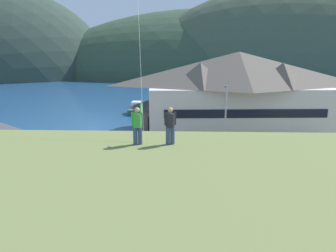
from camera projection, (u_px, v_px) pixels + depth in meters
name	position (u px, v px, depth m)	size (l,w,h in m)	color
ground_plane	(168.00, 203.00, 25.16)	(600.00, 600.00, 0.00)	#66604C
parking_lot_pad	(170.00, 178.00, 30.01)	(40.00, 20.00, 0.10)	gray
bay_water	(177.00, 95.00, 83.51)	(360.00, 84.00, 0.03)	navy
far_hill_east_peak	(211.00, 76.00, 142.41)	(147.75, 65.87, 55.87)	#334733
far_hill_center_saddle	(304.00, 79.00, 128.69)	(133.42, 47.67, 71.68)	#42513D
harbor_lodge	(238.00, 90.00, 45.64)	(26.55, 12.94, 11.20)	beige
storage_shed_waterside	(153.00, 113.00, 48.36)	(5.79, 4.27, 4.43)	#756B5B
wharf_dock	(155.00, 113.00, 58.50)	(3.20, 10.29, 0.70)	#70604C
moored_boat_wharfside	(137.00, 109.00, 60.65)	(2.48, 7.19, 2.16)	#23564C
parked_car_back_row_left	(229.00, 193.00, 24.44)	(4.23, 2.12, 1.82)	black
parked_car_lone_by_shed	(291.00, 160.00, 31.81)	(4.29, 2.23, 1.82)	navy
parked_car_mid_row_far	(243.00, 163.00, 30.88)	(4.31, 2.28, 1.82)	navy
parked_car_front_row_end	(103.00, 160.00, 31.62)	(4.24, 2.14, 1.82)	red
parked_car_back_row_right	(186.00, 161.00, 31.57)	(4.25, 2.16, 1.82)	black
parked_car_front_row_silver	(33.00, 183.00, 26.30)	(4.32, 2.30, 1.82)	silver
parked_car_mid_row_near	(159.00, 188.00, 25.41)	(4.30, 2.26, 1.82)	red
parked_car_mid_row_center	(92.00, 181.00, 26.73)	(4.34, 2.34, 1.82)	black
parking_light_pole	(225.00, 118.00, 34.17)	(0.24, 0.78, 7.77)	#ADADB2
person_kite_flyer	(137.00, 124.00, 15.03)	(0.52, 0.68, 1.86)	#384770
person_companion	(170.00, 125.00, 15.04)	(0.53, 0.40, 1.74)	#384770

